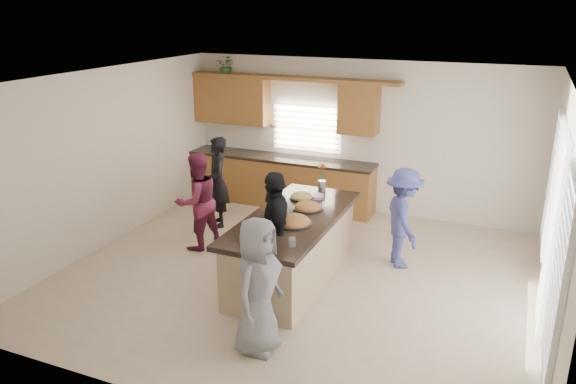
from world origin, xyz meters
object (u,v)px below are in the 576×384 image
at_px(woman_right_front, 258,286).
at_px(woman_right_back, 403,218).
at_px(island, 293,249).
at_px(woman_left_back, 218,182).
at_px(woman_left_front, 275,232).
at_px(woman_left_mid, 197,201).
at_px(salad_bowl, 256,234).

bearing_deg(woman_right_front, woman_right_back, -17.86).
relative_size(island, woman_left_back, 1.70).
height_order(woman_left_back, woman_left_front, woman_left_front).
bearing_deg(island, woman_right_back, 37.62).
bearing_deg(island, woman_right_front, -80.35).
bearing_deg(woman_right_front, woman_left_back, 38.78).
distance_m(woman_left_back, woman_left_front, 2.55).
distance_m(woman_left_mid, woman_right_back, 3.17).
relative_size(woman_left_mid, woman_right_back, 1.04).
distance_m(island, woman_left_front, 0.54).
bearing_deg(woman_right_front, salad_bowl, 29.86).
height_order(woman_left_mid, woman_right_back, woman_left_mid).
xyz_separation_m(woman_left_front, woman_right_front, (0.40, -1.37, -0.05)).
relative_size(salad_bowl, woman_left_front, 0.21).
bearing_deg(woman_left_front, woman_right_front, -15.66).
relative_size(salad_bowl, woman_right_front, 0.23).
relative_size(island, woman_right_front, 1.71).
bearing_deg(woman_right_front, woman_left_mid, 46.87).
xyz_separation_m(woman_left_back, woman_right_front, (2.28, -3.11, -0.00)).
bearing_deg(woman_right_back, woman_left_back, 55.36).
height_order(salad_bowl, woman_right_front, woman_right_front).
bearing_deg(woman_right_front, island, 12.30).
relative_size(salad_bowl, woman_left_mid, 0.23).
xyz_separation_m(woman_left_mid, woman_right_back, (3.11, 0.61, -0.03)).
distance_m(woman_left_back, woman_left_mid, 0.98).
xyz_separation_m(island, woman_left_back, (-1.98, 1.38, 0.34)).
bearing_deg(woman_left_mid, island, 103.25).
height_order(salad_bowl, woman_left_back, woman_left_back).
distance_m(salad_bowl, woman_left_front, 0.60).
bearing_deg(woman_left_front, salad_bowl, -33.06).
xyz_separation_m(salad_bowl, woman_left_back, (-1.86, 2.31, -0.23)).
bearing_deg(woman_right_back, woman_left_front, 105.56).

